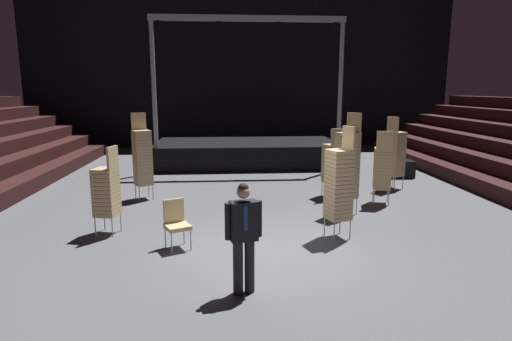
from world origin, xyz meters
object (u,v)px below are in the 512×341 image
Objects in this scene: chair_stack_front_right at (347,165)px; chair_stack_mid_right at (332,162)px; chair_stack_rear_right at (395,153)px; loose_chair_near_man at (176,221)px; chair_stack_front_left at (106,191)px; chair_stack_mid_centre at (142,157)px; stage_riser at (247,151)px; chair_stack_rear_left at (382,167)px; chair_stack_mid_left at (339,183)px; man_with_tie at (244,232)px; equipment_road_case at (400,169)px.

chair_stack_front_right is 1.77m from chair_stack_mid_right.
chair_stack_rear_right is 7.66m from loose_chair_near_man.
chair_stack_front_right reaches higher than chair_stack_front_left.
chair_stack_front_right is 5.55m from chair_stack_mid_centre.
stage_riser is 5.86m from chair_stack_mid_right.
chair_stack_rear_left is at bearing -62.37° from stage_riser.
chair_stack_mid_centre reaches higher than chair_stack_rear_right.
chair_stack_front_left is 1.99× the size of loose_chair_near_man.
chair_stack_rear_left is at bearing -88.38° from chair_stack_front_right.
chair_stack_rear_left is at bearing -175.93° from loose_chair_near_man.
chair_stack_mid_left is 1.17× the size of chair_stack_mid_right.
man_with_tie is 1.89× the size of equipment_road_case.
stage_riser is 7.12m from chair_stack_rear_left.
chair_stack_mid_right is at bearing -29.45° from chair_stack_mid_left.
chair_stack_front_right is 1.07× the size of chair_stack_mid_left.
chair_stack_front_left reaches higher than equipment_road_case.
equipment_road_case is 0.95× the size of loose_chair_near_man.
stage_riser reaches higher than man_with_tie.
chair_stack_rear_right is at bearing -46.98° from stage_riser.
chair_stack_mid_right is (2.77, 5.70, 0.02)m from man_with_tie.
stage_riser is 2.93× the size of chair_stack_front_right.
chair_stack_front_right is 1.11× the size of chair_stack_rear_right.
stage_riser is at bearing -106.48° from man_with_tie.
chair_stack_rear_left is 0.89× the size of chair_stack_rear_right.
loose_chair_near_man is (1.54, -0.92, -0.41)m from chair_stack_front_left.
chair_stack_rear_right is (4.92, 6.50, 0.15)m from man_with_tie.
chair_stack_mid_centre reaches higher than loose_chair_near_man.
chair_stack_mid_centre is at bearing 9.20° from chair_stack_front_left.
chair_stack_front_right is (2.08, -7.18, 0.69)m from stage_riser.
chair_stack_mid_right reaches higher than chair_stack_front_left.
chair_stack_mid_centre is at bearing -96.08° from loose_chair_near_man.
chair_stack_rear_right is at bearing 74.62° from chair_stack_rear_left.
chair_stack_front_left is at bearing 58.44° from chair_stack_mid_centre.
chair_stack_mid_left reaches higher than chair_stack_rear_left.
chair_stack_mid_left is at bearing -80.77° from stage_riser.
stage_riser is at bearing -8.87° from chair_stack_front_left.
stage_riser is 3.86× the size of chair_stack_front_left.
chair_stack_rear_left reaches higher than loose_chair_near_man.
chair_stack_front_left is 0.79× the size of chair_stack_mid_centre.
stage_riser is at bearing -164.72° from chair_stack_rear_right.
chair_stack_mid_right is at bearing -68.27° from stage_riser.
chair_stack_mid_right is (2.16, -5.43, 0.44)m from stage_riser.
stage_riser is at bearing 150.35° from equipment_road_case.
equipment_road_case is 9.38m from loose_chair_near_man.
man_with_tie is 6.21m from chair_stack_rear_left.
chair_stack_rear_right is (1.02, 1.67, 0.13)m from chair_stack_rear_left.
stage_riser is at bearing -8.15° from chair_stack_mid_left.
loose_chair_near_man is at bearing -134.71° from chair_stack_rear_left.
stage_riser reaches higher than chair_stack_mid_left.
chair_stack_mid_centre is 2.66× the size of equipment_road_case.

